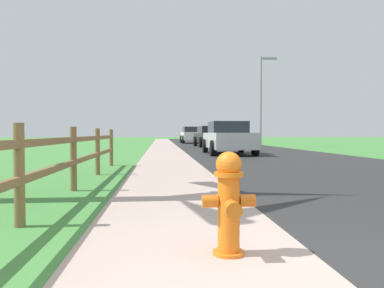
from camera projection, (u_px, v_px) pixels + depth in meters
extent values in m
plane|color=#46883E|center=(178.00, 147.00, 27.26)|extent=(120.00, 120.00, 0.00)
cube|color=#2B2B2B|center=(222.00, 146.00, 29.54)|extent=(7.00, 66.00, 0.01)
cube|color=#B79E91|center=(137.00, 146.00, 29.00)|extent=(6.00, 66.00, 0.01)
cube|color=#46883E|center=(118.00, 146.00, 28.88)|extent=(5.00, 66.00, 0.00)
cylinder|color=orange|center=(229.00, 213.00, 3.07)|extent=(0.18, 0.18, 0.68)
cylinder|color=orange|center=(229.00, 253.00, 3.08)|extent=(0.26, 0.26, 0.03)
cylinder|color=orange|center=(229.00, 174.00, 3.06)|extent=(0.24, 0.24, 0.03)
sphere|color=orange|center=(229.00, 165.00, 3.06)|extent=(0.21, 0.21, 0.21)
cube|color=#CB6115|center=(229.00, 156.00, 3.06)|extent=(0.04, 0.04, 0.04)
cylinder|color=#CB6115|center=(210.00, 201.00, 3.06)|extent=(0.13, 0.10, 0.10)
cylinder|color=#CB6115|center=(247.00, 201.00, 3.08)|extent=(0.13, 0.10, 0.10)
cylinder|color=#CB6115|center=(233.00, 209.00, 2.91)|extent=(0.13, 0.15, 0.13)
cylinder|color=brown|center=(19.00, 175.00, 3.95)|extent=(0.11, 0.11, 1.10)
cylinder|color=brown|center=(73.00, 159.00, 6.41)|extent=(0.11, 0.11, 1.10)
cylinder|color=brown|center=(98.00, 152.00, 8.87)|extent=(0.11, 0.11, 1.10)
cylinder|color=brown|center=(111.00, 148.00, 11.33)|extent=(0.11, 0.11, 1.10)
cube|color=brown|center=(73.00, 162.00, 6.41)|extent=(0.07, 9.88, 0.09)
cube|color=brown|center=(73.00, 140.00, 6.40)|extent=(0.07, 9.88, 0.09)
cube|color=#B7BABF|center=(228.00, 140.00, 17.62)|extent=(1.83, 4.64, 0.71)
cube|color=#1E232B|center=(228.00, 127.00, 17.78)|extent=(1.61, 2.11, 0.52)
cylinder|color=black|center=(255.00, 148.00, 16.27)|extent=(0.22, 0.68, 0.68)
cylinder|color=black|center=(213.00, 148.00, 16.12)|extent=(0.22, 0.68, 0.68)
cylinder|color=black|center=(241.00, 146.00, 19.14)|extent=(0.22, 0.68, 0.68)
cylinder|color=black|center=(205.00, 146.00, 18.99)|extent=(0.22, 0.68, 0.68)
cube|color=black|center=(210.00, 138.00, 27.34)|extent=(1.96, 4.75, 0.64)
cube|color=#1E232B|center=(210.00, 130.00, 27.25)|extent=(1.66, 2.53, 0.54)
cylinder|color=black|center=(227.00, 142.00, 26.01)|extent=(0.25, 0.71, 0.71)
cylinder|color=black|center=(201.00, 142.00, 25.80)|extent=(0.25, 0.71, 0.71)
cylinder|color=black|center=(218.00, 141.00, 28.90)|extent=(0.25, 0.71, 0.71)
cylinder|color=black|center=(195.00, 141.00, 28.68)|extent=(0.25, 0.71, 0.71)
cube|color=white|center=(191.00, 136.00, 36.47)|extent=(1.86, 4.48, 0.75)
cube|color=#1E232B|center=(192.00, 129.00, 36.28)|extent=(1.61, 2.43, 0.51)
cylinder|color=black|center=(202.00, 140.00, 35.20)|extent=(0.24, 0.75, 0.75)
cylinder|color=black|center=(183.00, 140.00, 35.02)|extent=(0.24, 0.75, 0.75)
cylinder|color=black|center=(199.00, 139.00, 37.94)|extent=(0.24, 0.75, 0.75)
cylinder|color=black|center=(181.00, 139.00, 37.76)|extent=(0.24, 0.75, 0.75)
cylinder|color=gray|center=(261.00, 102.00, 26.32)|extent=(0.14, 0.14, 6.30)
cube|color=#999999|center=(269.00, 58.00, 26.28)|extent=(1.10, 0.20, 0.14)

